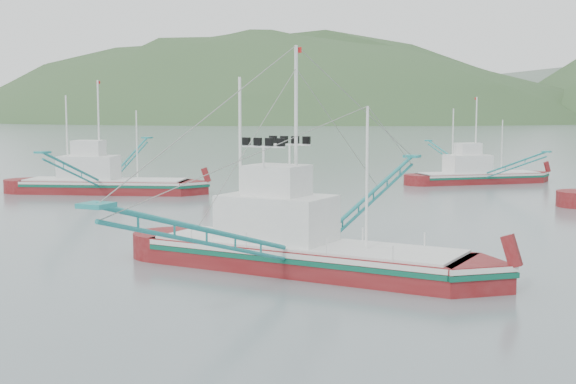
% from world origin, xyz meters
% --- Properties ---
extents(ground, '(1200.00, 1200.00, 0.00)m').
position_xyz_m(ground, '(0.00, 0.00, 0.00)').
color(ground, slate).
rests_on(ground, ground).
extents(main_boat, '(15.82, 28.10, 11.39)m').
position_xyz_m(main_boat, '(2.64, 1.63, 1.63)').
color(main_boat, maroon).
rests_on(main_boat, ground).
extents(bg_boat_far, '(18.30, 19.90, 9.33)m').
position_xyz_m(bg_boat_far, '(1.74, 48.46, 2.00)').
color(bg_boat_far, maroon).
rests_on(bg_boat_far, ground).
extents(bg_boat_left, '(15.25, 25.97, 10.82)m').
position_xyz_m(bg_boat_left, '(-26.83, 25.29, 2.09)').
color(bg_boat_left, maroon).
rests_on(bg_boat_left, ground).
extents(headland_left, '(448.00, 308.00, 210.00)m').
position_xyz_m(headland_left, '(-180.00, 360.00, 0.00)').
color(headland_left, '#314F29').
rests_on(headland_left, ground).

